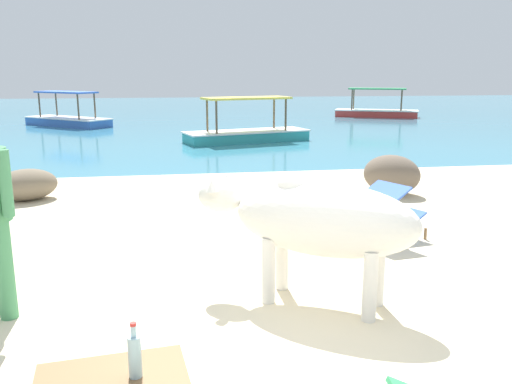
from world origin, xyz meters
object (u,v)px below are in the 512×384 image
(cow, at_px, (318,220))
(deck_chair_near, at_px, (390,208))
(bottle, at_px, (135,355))
(boat_red, at_px, (376,111))
(boat_teal, at_px, (247,132))
(boat_blue, at_px, (68,119))

(cow, height_order, deck_chair_near, cow)
(bottle, distance_m, boat_red, 22.68)
(cow, xyz_separation_m, deck_chair_near, (1.34, 1.61, -0.37))
(cow, distance_m, boat_teal, 11.23)
(cow, height_order, boat_red, boat_red)
(boat_red, relative_size, boat_teal, 0.99)
(bottle, relative_size, boat_teal, 0.08)
(cow, xyz_separation_m, bottle, (-1.42, -1.70, -0.17))
(boat_red, bearing_deg, boat_blue, -145.88)
(cow, xyz_separation_m, boat_teal, (0.94, 11.18, -0.50))
(bottle, relative_size, boat_red, 0.08)
(boat_red, xyz_separation_m, boat_blue, (-13.09, -2.15, 0.00))
(cow, relative_size, boat_red, 0.50)
(deck_chair_near, distance_m, boat_teal, 9.58)
(deck_chair_near, bearing_deg, boat_teal, 66.41)
(boat_red, bearing_deg, deck_chair_near, -86.15)
(cow, relative_size, deck_chair_near, 2.08)
(cow, height_order, boat_blue, boat_blue)
(boat_teal, xyz_separation_m, boat_blue, (-6.06, 5.62, 0.00))
(bottle, relative_size, deck_chair_near, 0.32)
(boat_red, relative_size, boat_blue, 1.08)
(deck_chair_near, bearing_deg, cow, -155.71)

